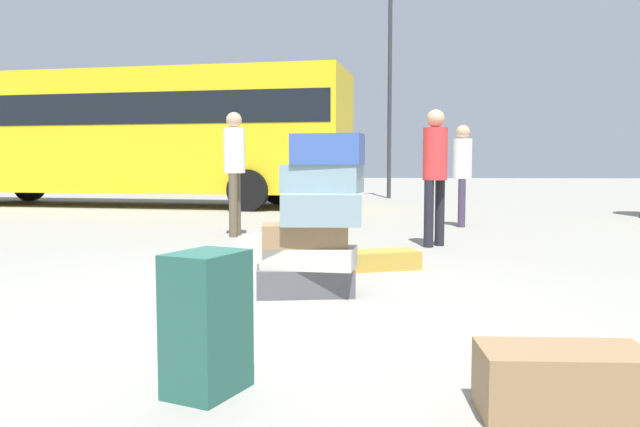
% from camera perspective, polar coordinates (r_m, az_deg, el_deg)
% --- Properties ---
extents(ground_plane, '(80.00, 80.00, 0.00)m').
position_cam_1_polar(ground_plane, '(4.61, -5.39, -8.42)').
color(ground_plane, gray).
extents(suitcase_tower, '(0.87, 0.63, 1.26)m').
position_cam_1_polar(suitcase_tower, '(4.93, -0.53, -0.97)').
color(suitcase_tower, '#4C4C51').
rests_on(suitcase_tower, ground).
extents(suitcase_cream_behind_tower, '(0.87, 0.61, 0.30)m').
position_cam_1_polar(suitcase_cream_behind_tower, '(6.41, -3.47, -3.37)').
color(suitcase_cream_behind_tower, beige).
rests_on(suitcase_cream_behind_tower, ground).
extents(suitcase_tan_white_trunk, '(0.77, 0.57, 0.18)m').
position_cam_1_polar(suitcase_tan_white_trunk, '(6.22, 5.63, -4.17)').
color(suitcase_tan_white_trunk, '#B28C33').
rests_on(suitcase_tan_white_trunk, ground).
extents(suitcase_teal_foreground_far, '(0.38, 0.43, 0.64)m').
position_cam_1_polar(suitcase_teal_foreground_far, '(2.92, -10.16, -9.67)').
color(suitcase_teal_foreground_far, '#26594C').
rests_on(suitcase_teal_foreground_far, ground).
extents(suitcase_brown_right_side, '(0.68, 0.36, 0.28)m').
position_cam_1_polar(suitcase_brown_right_side, '(2.84, 21.10, -14.07)').
color(suitcase_brown_right_side, olive).
rests_on(suitcase_brown_right_side, ground).
extents(person_bearded_onlooker, '(0.30, 0.30, 1.69)m').
position_cam_1_polar(person_bearded_onlooker, '(7.92, 10.33, 4.30)').
color(person_bearded_onlooker, black).
rests_on(person_bearded_onlooker, ground).
extents(person_tourist_with_camera, '(0.30, 0.34, 1.74)m').
position_cam_1_polar(person_tourist_with_camera, '(8.99, -7.73, 4.61)').
color(person_tourist_with_camera, brown).
rests_on(person_tourist_with_camera, ground).
extents(person_passerby_in_red, '(0.30, 0.34, 1.65)m').
position_cam_1_polar(person_passerby_in_red, '(10.52, 12.71, 4.16)').
color(person_passerby_in_red, '#3F334C').
rests_on(person_passerby_in_red, ground).
extents(parked_bus, '(11.15, 3.90, 3.15)m').
position_cam_1_polar(parked_bus, '(16.22, -17.28, 7.20)').
color(parked_bus, yellow).
rests_on(parked_bus, ground).
extents(lamp_post, '(0.36, 0.36, 6.40)m').
position_cam_1_polar(lamp_post, '(18.97, 6.33, 14.00)').
color(lamp_post, '#333338').
rests_on(lamp_post, ground).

